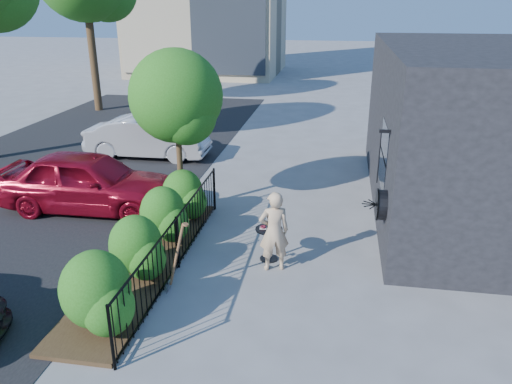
% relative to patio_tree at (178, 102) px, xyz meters
% --- Properties ---
extents(ground, '(120.00, 120.00, 0.00)m').
position_rel_patio_tree_xyz_m(ground, '(2.24, -2.76, -2.76)').
color(ground, gray).
rests_on(ground, ground).
extents(shop_building, '(6.22, 9.00, 4.00)m').
position_rel_patio_tree_xyz_m(shop_building, '(7.73, 1.74, -0.76)').
color(shop_building, black).
rests_on(shop_building, ground).
extents(fence, '(0.05, 6.05, 1.10)m').
position_rel_patio_tree_xyz_m(fence, '(0.74, -2.76, -2.20)').
color(fence, black).
rests_on(fence, ground).
extents(planting_bed, '(1.30, 6.00, 0.08)m').
position_rel_patio_tree_xyz_m(planting_bed, '(0.04, -2.76, -2.72)').
color(planting_bed, '#382616').
rests_on(planting_bed, ground).
extents(shrubs, '(1.10, 5.60, 1.24)m').
position_rel_patio_tree_xyz_m(shrubs, '(0.14, -2.66, -2.06)').
color(shrubs, '#245F15').
rests_on(shrubs, ground).
extents(patio_tree, '(2.20, 2.20, 3.94)m').
position_rel_patio_tree_xyz_m(patio_tree, '(0.00, 0.00, 0.00)').
color(patio_tree, '#3F2B19').
rests_on(patio_tree, ground).
extents(street, '(9.00, 30.00, 0.01)m').
position_rel_patio_tree_xyz_m(street, '(-4.76, 0.24, -2.76)').
color(street, black).
rests_on(street, ground).
extents(cafe_table, '(0.55, 0.55, 0.74)m').
position_rel_patio_tree_xyz_m(cafe_table, '(2.46, -2.13, -2.28)').
color(cafe_table, black).
rests_on(cafe_table, ground).
extents(woman, '(0.69, 0.55, 1.63)m').
position_rel_patio_tree_xyz_m(woman, '(2.61, -2.50, -1.95)').
color(woman, tan).
rests_on(woman, ground).
extents(shovel, '(0.48, 0.19, 1.43)m').
position_rel_patio_tree_xyz_m(shovel, '(0.98, -3.62, -2.14)').
color(shovel, brown).
rests_on(shovel, ground).
extents(car_red, '(4.46, 1.84, 1.51)m').
position_rel_patio_tree_xyz_m(car_red, '(-2.36, -0.28, -2.01)').
color(car_red, maroon).
rests_on(car_red, ground).
extents(car_silver, '(4.11, 1.48, 1.35)m').
position_rel_patio_tree_xyz_m(car_silver, '(-2.57, 4.32, -2.09)').
color(car_silver, '#B5B5BA').
rests_on(car_silver, ground).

